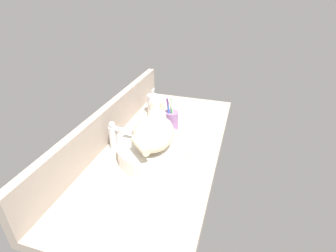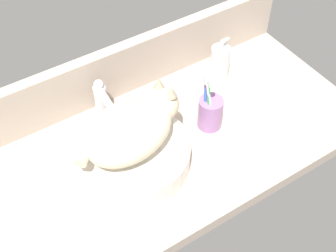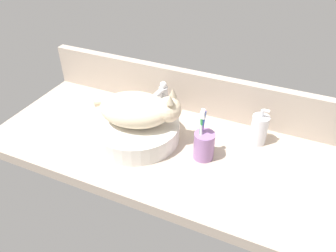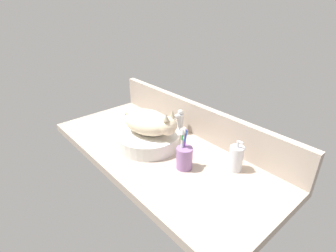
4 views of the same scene
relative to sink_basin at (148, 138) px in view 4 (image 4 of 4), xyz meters
The scene contains 7 objects.
ground_plane 9.89cm from the sink_basin, ahead, with size 120.76×54.50×4.00cm, color #B2A08E.
backsplash_panel 27.86cm from the sink_basin, 72.52° to the left, with size 120.76×3.60×16.94cm, color #AD9E8E.
sink_basin is the anchor object (origin of this frame).
cat 9.30cm from the sink_basin, 16.28° to the left, with size 32.08×22.19×14.00cm.
faucet 19.46cm from the sink_basin, 85.52° to the left, with size 3.68×11.86×13.60cm.
soap_dispenser 43.62cm from the sink_basin, 20.71° to the left, with size 6.00×6.00×14.34cm.
toothbrush_cup 25.64cm from the sink_basin, ahead, with size 6.99×6.99×18.70cm.
Camera 4 is at (83.00, -66.90, 67.56)cm, focal length 28.00 mm.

